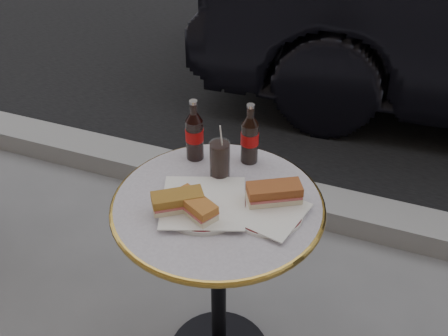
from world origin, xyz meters
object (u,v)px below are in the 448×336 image
(bistro_table, at_px, (218,288))
(cola_glass, at_px, (220,161))
(cola_bottle_left, at_px, (194,130))
(plate_right, at_px, (268,213))
(cola_bottle_right, at_px, (250,133))
(plate_left, at_px, (203,205))

(bistro_table, height_order, cola_glass, cola_glass)
(cola_bottle_left, bearing_deg, plate_right, -31.09)
(cola_bottle_left, bearing_deg, cola_bottle_right, 15.12)
(cola_glass, bearing_deg, cola_bottle_right, 65.65)
(plate_right, distance_m, cola_glass, 0.23)
(plate_left, distance_m, cola_bottle_right, 0.28)
(plate_left, bearing_deg, cola_bottle_right, 79.73)
(bistro_table, bearing_deg, cola_bottle_left, 129.38)
(plate_right, height_order, cola_bottle_left, cola_bottle_left)
(bistro_table, distance_m, cola_bottle_left, 0.53)
(cola_glass, bearing_deg, bistro_table, -71.51)
(bistro_table, height_order, cola_bottle_left, cola_bottle_left)
(cola_bottle_right, xyz_separation_m, cola_glass, (-0.05, -0.12, -0.04))
(bistro_table, height_order, cola_bottle_right, cola_bottle_right)
(plate_right, relative_size, cola_bottle_right, 0.97)
(plate_right, xyz_separation_m, cola_bottle_left, (-0.30, 0.18, 0.10))
(cola_bottle_left, relative_size, cola_glass, 1.62)
(cola_bottle_right, bearing_deg, cola_glass, -114.35)
(cola_bottle_right, bearing_deg, cola_bottle_left, -164.88)
(bistro_table, bearing_deg, cola_glass, 108.49)
(cola_bottle_right, bearing_deg, bistro_table, -94.20)
(plate_right, bearing_deg, cola_bottle_left, 148.91)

